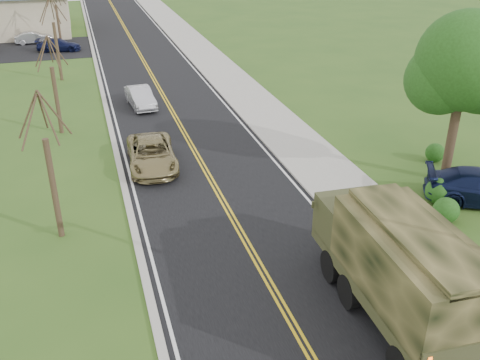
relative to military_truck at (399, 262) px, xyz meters
name	(u,v)px	position (x,y,z in m)	size (l,w,h in m)	color
road	(141,57)	(-3.18, 38.15, -2.11)	(8.00, 120.00, 0.01)	black
curb_right	(185,53)	(0.97, 38.15, -2.05)	(0.30, 120.00, 0.12)	#9E998E
sidewalk_right	(204,52)	(2.72, 38.15, -2.06)	(3.20, 120.00, 0.10)	#9E998E
curb_left	(95,59)	(-7.33, 38.15, -2.06)	(0.30, 120.00, 0.10)	#9E998E
leafy_tree	(465,69)	(7.83, 8.15, 3.38)	(4.83, 4.50, 8.10)	#38281C
bare_tree_a	(52,177)	(-10.18, 8.15, 0.51)	(1.93, 2.26, 6.08)	#38281C
bare_tree_b	(56,92)	(-10.18, 20.15, 0.36)	(1.83, 2.14, 5.73)	#38281C
bare_tree_c	(57,45)	(-10.18, 32.15, 0.66)	(2.04, 2.39, 6.42)	#38281C
bare_tree_d	(58,21)	(-10.18, 44.15, 0.44)	(1.88, 2.20, 5.91)	#38281C
military_truck	(399,262)	(0.00, 0.00, 0.00)	(2.82, 7.49, 3.69)	black
suv_champagne	(152,154)	(-5.68, 13.75, -1.41)	(2.34, 5.07, 1.41)	#8E7F50
sedan_silver	(140,97)	(-5.01, 23.66, -1.45)	(1.40, 4.01, 1.32)	#B7B7BC
lot_car_silver	(34,38)	(-12.85, 47.02, -1.52)	(1.26, 3.63, 1.19)	#B7B7BC
lot_car_navy	(59,45)	(-10.41, 42.76, -1.52)	(1.65, 4.06, 1.18)	#0F1437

